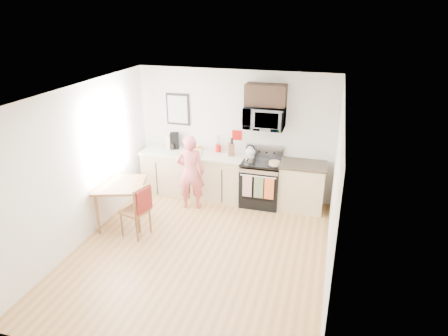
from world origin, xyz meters
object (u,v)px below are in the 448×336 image
(dining_table, at_px, (120,188))
(cake, at_px, (274,164))
(person, at_px, (190,172))
(range, at_px, (261,184))
(microwave, at_px, (264,118))
(chair, at_px, (140,205))

(dining_table, height_order, cake, cake)
(person, xyz_separation_m, cake, (1.56, 0.35, 0.22))
(range, distance_m, person, 1.43)
(range, relative_size, person, 0.78)
(microwave, distance_m, cake, 0.89)
(dining_table, bearing_deg, microwave, 34.44)
(person, xyz_separation_m, chair, (-0.44, -1.26, -0.13))
(range, height_order, microwave, microwave)
(range, height_order, cake, range)
(microwave, relative_size, cake, 3.05)
(chair, distance_m, cake, 2.58)
(range, height_order, dining_table, range)
(microwave, xyz_separation_m, dining_table, (-2.28, -1.56, -1.06))
(microwave, distance_m, chair, 2.80)
(range, distance_m, dining_table, 2.72)
(chair, relative_size, cake, 3.83)
(dining_table, bearing_deg, range, 32.62)
(person, distance_m, cake, 1.61)
(chair, bearing_deg, range, 59.95)
(person, bearing_deg, range, -171.80)
(dining_table, bearing_deg, cake, 26.64)
(microwave, relative_size, person, 0.51)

